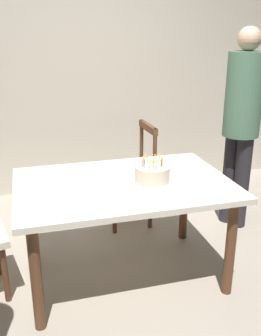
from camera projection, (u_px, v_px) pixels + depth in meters
name	position (u px, v px, depth m)	size (l,w,h in m)	color
ground	(124.00, 274.00, 2.94)	(6.40, 6.40, 0.00)	#9E9384
back_wall	(80.00, 74.00, 4.18)	(6.40, 0.10, 2.60)	beige
dining_table	(124.00, 194.00, 2.72)	(1.49, 1.00, 0.75)	silver
birthday_cake	(152.00, 175.00, 2.66)	(0.28, 0.28, 0.19)	silver
plate_near_celebrant	(69.00, 201.00, 2.38)	(0.22, 0.22, 0.01)	white
plate_far_side	(106.00, 172.00, 2.87)	(0.22, 0.22, 0.01)	white
plate_near_guest	(196.00, 187.00, 2.60)	(0.22, 0.22, 0.01)	white
fork_near_celebrant	(42.00, 203.00, 2.36)	(0.18, 0.02, 0.01)	silver
fork_far_side	(85.00, 174.00, 2.82)	(0.18, 0.02, 0.01)	silver
fork_near_guest	(173.00, 189.00, 2.56)	(0.18, 0.02, 0.01)	silver
chair_spindle_back	(130.00, 177.00, 3.60)	(0.45, 0.45, 0.95)	tan
person_guest	(242.00, 118.00, 3.39)	(0.32, 0.32, 1.78)	#262328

